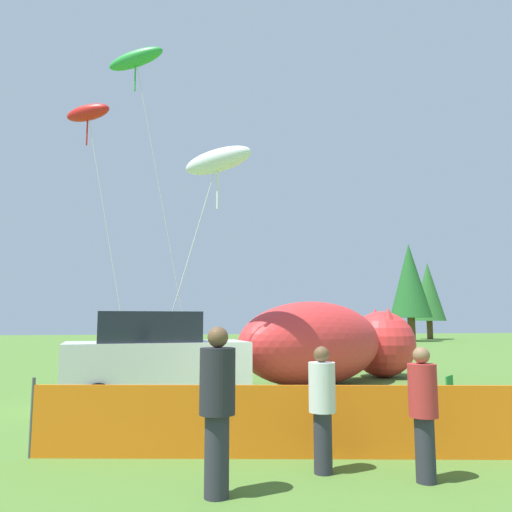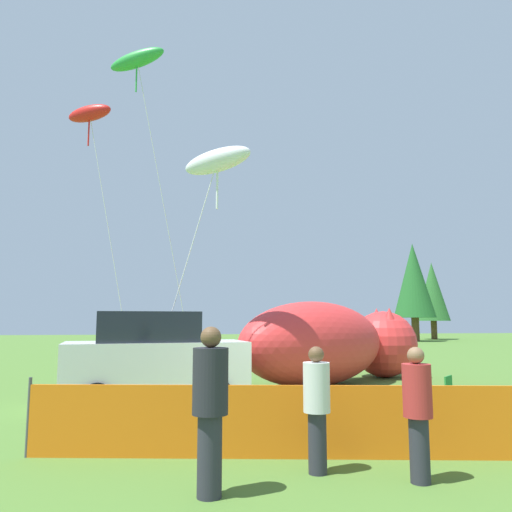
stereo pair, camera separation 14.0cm
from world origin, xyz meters
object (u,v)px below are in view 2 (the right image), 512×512
at_px(folding_chair, 455,394).
at_px(inflatable_cat, 331,346).
at_px(kite_white_ghost, 217,161).
at_px(spectator_in_black_shirt, 210,402).
at_px(spectator_in_red_shirt, 418,408).
at_px(parked_car, 154,359).
at_px(kite_green_fish, 137,61).
at_px(kite_red_lizard, 90,115).
at_px(spectator_in_blue_shirt, 317,403).

bearing_deg(folding_chair, inflatable_cat, 144.20).
bearing_deg(kite_white_ghost, spectator_in_black_shirt, -94.10).
bearing_deg(kite_white_ghost, spectator_in_red_shirt, -72.75).
height_order(parked_car, kite_white_ghost, kite_white_ghost).
relative_size(folding_chair, spectator_in_red_shirt, 0.51).
relative_size(spectator_in_red_shirt, spectator_in_black_shirt, 0.86).
distance_m(kite_green_fish, kite_red_lizard, 2.76).
bearing_deg(kite_red_lizard, kite_green_fish, -23.10).
bearing_deg(kite_red_lizard, kite_white_ghost, -54.73).
relative_size(parked_car, spectator_in_black_shirt, 2.34).
height_order(inflatable_cat, kite_green_fish, kite_green_fish).
bearing_deg(inflatable_cat, kite_green_fish, 121.33).
relative_size(folding_chair, kite_green_fish, 0.07).
bearing_deg(kite_red_lizard, spectator_in_blue_shirt, -66.47).
relative_size(inflatable_cat, kite_green_fish, 0.58).
bearing_deg(kite_white_ghost, spectator_in_blue_shirt, -81.29).
distance_m(parked_car, kite_white_ghost, 5.30).
relative_size(inflatable_cat, spectator_in_blue_shirt, 4.44).
height_order(parked_car, folding_chair, parked_car).
height_order(spectator_in_black_shirt, kite_white_ghost, kite_white_ghost).
height_order(folding_chair, spectator_in_blue_shirt, spectator_in_blue_shirt).
distance_m(kite_green_fish, kite_white_ghost, 8.46).
height_order(spectator_in_blue_shirt, kite_white_ghost, kite_white_ghost).
bearing_deg(inflatable_cat, folding_chair, -113.85).
distance_m(parked_car, kite_red_lizard, 11.57).
xyz_separation_m(kite_green_fish, kite_red_lizard, (-1.81, 0.77, -1.93)).
xyz_separation_m(folding_chair, spectator_in_black_shirt, (-5.18, -3.81, 0.55)).
bearing_deg(inflatable_cat, parked_car, 176.29).
xyz_separation_m(spectator_in_red_shirt, spectator_in_black_shirt, (-2.58, -0.12, 0.14)).
bearing_deg(inflatable_cat, spectator_in_blue_shirt, -141.12).
bearing_deg(inflatable_cat, kite_white_ghost, -179.25).
height_order(parked_car, kite_red_lizard, kite_red_lizard).
xyz_separation_m(folding_chair, spectator_in_blue_shirt, (-3.74, -3.14, 0.40)).
bearing_deg(kite_white_ghost, kite_red_lizard, 125.27).
bearing_deg(kite_green_fish, spectator_in_red_shirt, -68.72).
height_order(folding_chair, spectator_in_black_shirt, spectator_in_black_shirt).
relative_size(inflatable_cat, kite_white_ghost, 1.09).
relative_size(spectator_in_black_shirt, spectator_in_blue_shirt, 1.17).
bearing_deg(parked_car, spectator_in_blue_shirt, -75.20).
distance_m(parked_car, kite_green_fish, 12.41).
height_order(spectator_in_red_shirt, kite_green_fish, kite_green_fish).
relative_size(spectator_in_red_shirt, kite_green_fish, 0.13).
xyz_separation_m(spectator_in_blue_shirt, kite_green_fish, (-3.68, 11.84, 10.92)).
bearing_deg(spectator_in_blue_shirt, spectator_in_red_shirt, -25.56).
distance_m(inflatable_cat, kite_green_fish, 12.86).
xyz_separation_m(spectator_in_black_shirt, kite_red_lizard, (-4.05, 13.28, 8.83)).
bearing_deg(spectator_in_black_shirt, spectator_in_red_shirt, 2.68).
distance_m(inflatable_cat, spectator_in_red_shirt, 9.42).
xyz_separation_m(parked_car, spectator_in_black_shirt, (0.99, -6.42, -0.02)).
bearing_deg(spectator_in_blue_shirt, parked_car, 112.91).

